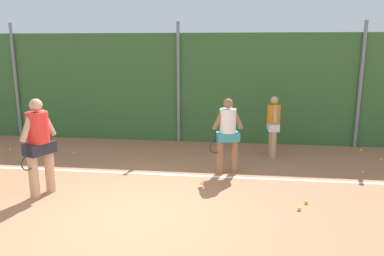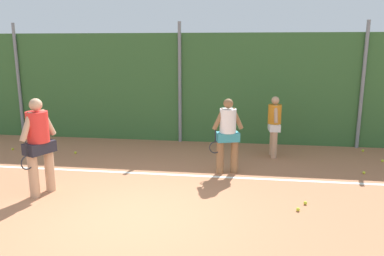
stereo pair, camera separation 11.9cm
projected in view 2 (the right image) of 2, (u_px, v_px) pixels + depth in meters
The scene contains 18 objects.
ground_plane at pixel (152, 184), 8.05m from camera, with size 27.75×27.75×0.00m, color #B2704C.
hedge_fence_backdrop at pixel (181, 88), 11.41m from camera, with size 18.04×0.25×3.26m, color #386633.
fence_post_left at pixel (19, 81), 11.90m from camera, with size 0.10×0.10×3.58m, color gray.
fence_post_center at pixel (180, 83), 11.20m from camera, with size 0.10×0.10×3.58m, color gray.
fence_post_right at pixel (362, 86), 10.51m from camera, with size 0.10×0.10×3.58m, color gray.
court_baseline_paint at pixel (158, 174), 8.65m from camera, with size 13.18×0.10×0.01m, color white.
player_foreground_near at pixel (39, 141), 7.29m from camera, with size 0.53×0.83×1.93m.
player_midcourt at pixel (228, 132), 8.53m from camera, with size 0.76×0.44×1.74m.
player_backcourt_far at pixel (274, 123), 9.87m from camera, with size 0.35×0.68×1.61m.
tennis_ball_0 at pixel (27, 138), 11.83m from camera, with size 0.07×0.07×0.07m, color #CCDB33.
tennis_ball_1 at pixel (305, 203), 6.99m from camera, with size 0.07×0.07×0.07m, color #CCDB33.
tennis_ball_2 at pixel (382, 161), 9.54m from camera, with size 0.07×0.07×0.07m, color #CCDB33.
tennis_ball_4 at pixel (13, 149), 10.61m from camera, with size 0.07×0.07×0.07m, color #CCDB33.
tennis_ball_5 at pixel (298, 209), 6.72m from camera, with size 0.07×0.07×0.07m, color #CCDB33.
tennis_ball_7 at pixel (364, 173), 8.65m from camera, with size 0.07×0.07×0.07m, color #CCDB33.
tennis_ball_8 at pixel (75, 153), 10.26m from camera, with size 0.07×0.07×0.07m, color #CCDB33.
tennis_ball_9 at pixel (363, 151), 10.46m from camera, with size 0.07×0.07×0.07m, color #CCDB33.
tennis_ball_10 at pixel (48, 146), 10.97m from camera, with size 0.07×0.07×0.07m, color #CCDB33.
Camera 2 is at (1.91, -5.82, 2.91)m, focal length 35.06 mm.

